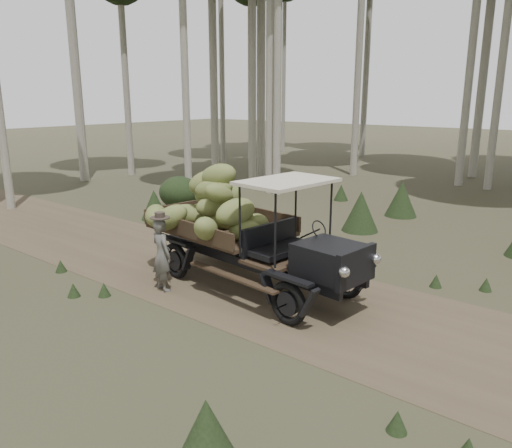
# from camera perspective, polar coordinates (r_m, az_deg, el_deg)

# --- Properties ---
(ground) EXTENTS (120.00, 120.00, 0.00)m
(ground) POSITION_cam_1_polar(r_m,az_deg,el_deg) (10.34, 5.81, -8.94)
(ground) COLOR #473D2B
(ground) RESTS_ON ground
(dirt_track) EXTENTS (70.00, 4.00, 0.01)m
(dirt_track) POSITION_cam_1_polar(r_m,az_deg,el_deg) (10.34, 5.81, -8.91)
(dirt_track) COLOR brown
(dirt_track) RESTS_ON ground
(banana_truck) EXTENTS (5.86, 2.84, 2.75)m
(banana_truck) POSITION_cam_1_polar(r_m,az_deg,el_deg) (11.02, -2.89, 1.26)
(banana_truck) COLOR black
(banana_truck) RESTS_ON ground
(farmer) EXTENTS (0.65, 0.51, 1.73)m
(farmer) POSITION_cam_1_polar(r_m,az_deg,el_deg) (10.85, -10.72, -3.36)
(farmer) COLOR #56544F
(farmer) RESTS_ON ground
(undergrowth) EXTENTS (22.31, 24.49, 1.38)m
(undergrowth) POSITION_cam_1_polar(r_m,az_deg,el_deg) (11.55, 12.36, -3.73)
(undergrowth) COLOR #233319
(undergrowth) RESTS_ON ground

